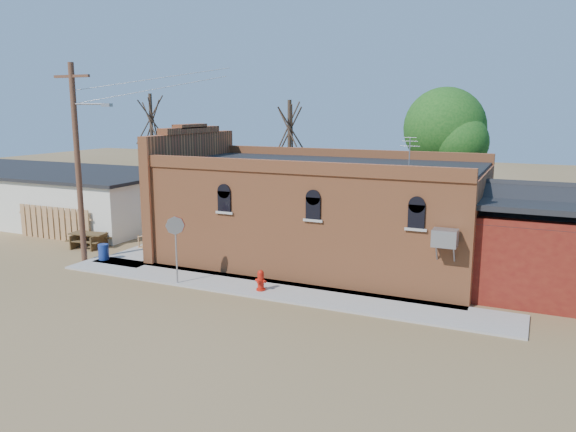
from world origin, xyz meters
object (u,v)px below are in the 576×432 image
at_px(brick_bar, 314,212).
at_px(fire_hydrant, 261,280).
at_px(trash_barrel, 104,252).
at_px(picnic_table, 89,238).
at_px(stop_sign, 176,232).
at_px(utility_pole, 78,159).

xyz_separation_m(brick_bar, fire_hydrant, (-0.23, -4.95, -1.86)).
bearing_deg(trash_barrel, picnic_table, 146.17).
xyz_separation_m(stop_sign, picnic_table, (-7.74, 3.20, -1.68)).
height_order(utility_pole, trash_barrel, utility_pole).
bearing_deg(picnic_table, trash_barrel, -42.40).
xyz_separation_m(utility_pole, trash_barrel, (0.84, 0.30, -4.33)).
bearing_deg(fire_hydrant, picnic_table, -171.21).
relative_size(utility_pole, stop_sign, 3.29).
xyz_separation_m(utility_pole, picnic_table, (-1.69, 2.00, -4.27)).
distance_m(trash_barrel, picnic_table, 3.05).
distance_m(brick_bar, stop_sign, 6.65).
distance_m(utility_pole, trash_barrel, 4.42).
xyz_separation_m(utility_pole, stop_sign, (6.05, -1.20, -2.59)).
bearing_deg(picnic_table, utility_pole, -58.34).
distance_m(fire_hydrant, stop_sign, 3.94).
bearing_deg(brick_bar, stop_sign, -124.24).
relative_size(utility_pole, trash_barrel, 12.30).
xyz_separation_m(brick_bar, picnic_table, (-11.48, -2.29, -1.84)).
bearing_deg(stop_sign, fire_hydrant, -7.66).
relative_size(brick_bar, picnic_table, 8.13).
distance_m(utility_pole, picnic_table, 5.01).
height_order(utility_pole, stop_sign, utility_pole).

